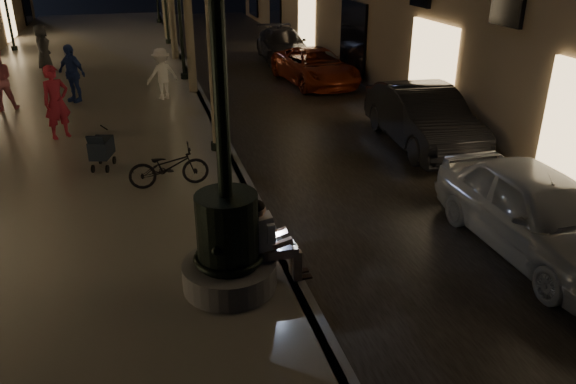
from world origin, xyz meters
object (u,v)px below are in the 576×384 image
object	(u,v)px
fountain_lamppost	(227,226)
pedestrian_blue	(72,73)
car_second	(423,117)
pedestrian_white	(162,74)
bicycle	(169,167)
car_third	(315,67)
stroller	(101,148)
lamp_curb_a	(210,23)
seated_man_laptop	(269,239)
car_rear	(283,45)
pedestrian_red	(56,102)
pedestrian_dark	(43,47)
car_front	(537,212)

from	to	relation	value
fountain_lamppost	pedestrian_blue	bearing A→B (deg)	104.31
fountain_lamppost	car_second	size ratio (longest dim) A/B	1.11
pedestrian_white	bicycle	world-z (taller)	pedestrian_white
car_second	car_third	world-z (taller)	car_second
fountain_lamppost	car_third	world-z (taller)	fountain_lamppost
stroller	lamp_curb_a	bearing A→B (deg)	27.42
seated_man_laptop	car_third	world-z (taller)	seated_man_laptop
car_second	car_rear	world-z (taller)	car_second
car_rear	pedestrian_white	xyz separation A→B (m)	(-5.63, -6.20, 0.34)
pedestrian_red	bicycle	size ratio (longest dim) A/B	1.14
car_rear	pedestrian_dark	distance (m)	9.88
seated_man_laptop	lamp_curb_a	size ratio (longest dim) A/B	0.28
car_rear	pedestrian_white	world-z (taller)	pedestrian_white
fountain_lamppost	seated_man_laptop	bearing A→B (deg)	0.00
bicycle	fountain_lamppost	bearing A→B (deg)	-172.61
pedestrian_dark	bicycle	bearing A→B (deg)	-153.78
stroller	car_rear	xyz separation A→B (m)	(7.36, 12.03, -0.02)
car_third	pedestrian_blue	size ratio (longest dim) A/B	2.55
seated_man_laptop	lamp_curb_a	distance (m)	6.43
seated_man_laptop	pedestrian_blue	distance (m)	12.26
car_front	bicycle	distance (m)	7.10
lamp_curb_a	stroller	bearing A→B (deg)	-168.00
seated_man_laptop	car_front	distance (m)	4.67
seated_man_laptop	pedestrian_dark	bearing A→B (deg)	106.57
lamp_curb_a	bicycle	bearing A→B (deg)	-123.18
lamp_curb_a	car_rear	xyz separation A→B (m)	(4.70, 11.47, -2.57)
seated_man_laptop	car_rear	world-z (taller)	seated_man_laptop
fountain_lamppost	stroller	world-z (taller)	fountain_lamppost
fountain_lamppost	bicycle	size ratio (longest dim) A/B	3.15
fountain_lamppost	bicycle	bearing A→B (deg)	98.17
fountain_lamppost	pedestrian_white	world-z (taller)	fountain_lamppost
fountain_lamppost	lamp_curb_a	bearing A→B (deg)	83.35
car_second	pedestrian_white	distance (m)	8.51
lamp_curb_a	car_second	bearing A→B (deg)	-5.74
car_second	lamp_curb_a	bearing A→B (deg)	178.32
lamp_curb_a	stroller	xyz separation A→B (m)	(-2.66, -0.57, -2.55)
lamp_curb_a	pedestrian_white	xyz separation A→B (m)	(-0.93, 5.27, -2.22)
car_front	car_second	bearing A→B (deg)	82.33
pedestrian_red	pedestrian_blue	distance (m)	3.71
stroller	pedestrian_dark	distance (m)	11.93
lamp_curb_a	fountain_lamppost	bearing A→B (deg)	-96.65
pedestrian_dark	fountain_lamppost	bearing A→B (deg)	-155.72
pedestrian_dark	pedestrian_blue	bearing A→B (deg)	-154.94
stroller	car_rear	world-z (taller)	car_rear
car_third	pedestrian_dark	distance (m)	10.78
stroller	pedestrian_blue	world-z (taller)	pedestrian_blue
stroller	pedestrian_red	world-z (taller)	pedestrian_red
stroller	pedestrian_blue	xyz separation A→B (m)	(-1.03, 6.29, 0.41)
pedestrian_white	car_second	bearing A→B (deg)	117.05
car_third	car_rear	size ratio (longest dim) A/B	0.99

